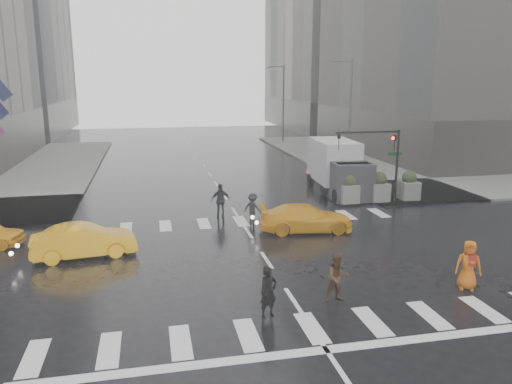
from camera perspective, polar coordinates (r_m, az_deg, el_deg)
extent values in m
plane|color=black|center=(21.24, 1.23, -7.78)|extent=(120.00, 120.00, 0.00)
cube|color=slate|center=(44.65, 20.79, 2.47)|extent=(35.00, 35.00, 0.15)
cube|color=#2C2A27|center=(57.49, 23.88, 6.50)|extent=(26.05, 26.05, 4.40)
cube|color=gray|center=(83.16, 12.57, 19.84)|extent=(26.00, 26.00, 36.00)
cube|color=#2C2A27|center=(82.67, 12.03, 8.93)|extent=(26.05, 26.05, 4.40)
cylinder|color=black|center=(31.44, 15.79, 2.79)|extent=(0.16, 0.16, 4.50)
cylinder|color=black|center=(30.27, 12.66, 6.70)|extent=(4.00, 0.12, 0.12)
imported|color=black|center=(31.11, 15.54, 5.40)|extent=(0.16, 0.20, 1.00)
imported|color=black|center=(29.62, 9.43, 5.73)|extent=(0.16, 0.20, 1.00)
sphere|color=#FF190C|center=(31.03, 15.41, 5.95)|extent=(0.20, 0.20, 0.20)
cube|color=#0B5119|center=(31.59, 15.62, 4.22)|extent=(0.90, 0.03, 0.22)
cylinder|color=#59595B|center=(40.58, 10.65, 8.43)|extent=(0.20, 0.20, 9.00)
cylinder|color=#59595B|center=(40.15, 9.69, 14.56)|extent=(1.80, 0.12, 0.12)
cube|color=#59595B|center=(39.83, 8.44, 14.48)|extent=(0.50, 0.22, 0.15)
cylinder|color=#59595B|center=(59.50, 3.14, 9.97)|extent=(0.20, 0.20, 9.00)
cylinder|color=#59595B|center=(59.21, 2.33, 14.13)|extent=(1.80, 0.12, 0.12)
cube|color=#59595B|center=(58.99, 1.45, 14.04)|extent=(0.50, 0.22, 0.15)
cube|color=slate|center=(30.65, 10.47, -0.15)|extent=(1.10, 1.10, 1.10)
sphere|color=black|center=(30.48, 10.53, 1.32)|extent=(0.90, 0.90, 0.90)
cube|color=slate|center=(31.46, 13.84, 0.02)|extent=(1.10, 1.10, 1.10)
sphere|color=black|center=(31.30, 13.92, 1.45)|extent=(0.90, 0.90, 0.90)
cube|color=slate|center=(32.38, 17.03, 0.19)|extent=(1.10, 1.10, 1.10)
sphere|color=black|center=(32.22, 17.12, 1.58)|extent=(0.90, 0.90, 0.90)
cube|color=#10163B|center=(40.64, -27.12, 10.30)|extent=(1.54, 0.02, 1.66)
imported|color=black|center=(16.21, 1.42, -11.34)|extent=(0.72, 0.59, 1.69)
imported|color=black|center=(15.78, 1.45, -7.55)|extent=(1.24, 1.25, 0.88)
imported|color=#422817|center=(17.48, 9.31, -9.61)|extent=(0.86, 0.68, 1.72)
imported|color=orange|center=(19.72, 23.11, -7.69)|extent=(1.06, 0.93, 1.83)
cube|color=maroon|center=(19.51, 23.47, -7.22)|extent=(0.32, 0.27, 0.40)
imported|color=black|center=(27.43, -4.05, -0.99)|extent=(1.10, 0.68, 1.88)
imported|color=black|center=(26.41, -0.38, -1.83)|extent=(1.15, 1.07, 1.58)
imported|color=#F5A50C|center=(22.63, -19.04, -5.30)|extent=(4.48, 2.09, 1.42)
imported|color=#F5A50C|center=(25.07, 5.74, -2.98)|extent=(4.29, 2.35, 1.35)
cube|color=silver|center=(34.09, 8.87, 3.59)|extent=(2.44, 4.67, 2.74)
cube|color=#2C2C31|center=(31.27, 10.93, 1.16)|extent=(2.34, 1.83, 2.34)
cube|color=black|center=(31.14, 10.99, 2.44)|extent=(2.03, 0.91, 0.91)
cylinder|color=black|center=(30.86, 9.19, -0.47)|extent=(0.28, 0.91, 0.91)
cylinder|color=black|center=(31.69, 12.79, -0.28)|extent=(0.28, 0.91, 0.91)
cylinder|color=black|center=(32.90, 7.79, 0.40)|extent=(0.28, 0.91, 0.91)
cylinder|color=black|center=(33.68, 11.21, 0.56)|extent=(0.28, 0.91, 0.91)
cylinder|color=black|center=(35.53, 6.24, 1.37)|extent=(0.28, 0.91, 0.91)
cylinder|color=black|center=(36.25, 9.45, 1.50)|extent=(0.28, 0.91, 0.91)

